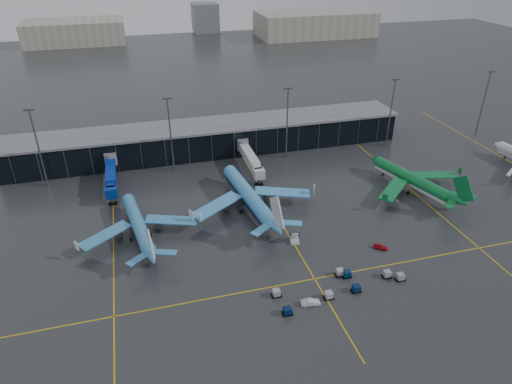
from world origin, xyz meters
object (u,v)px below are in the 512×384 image
object	(u,v)px
service_van_red	(380,247)
service_van_white	(311,302)
mobile_airstair	(294,239)
baggage_carts	(341,286)
airliner_arkefly	(137,217)
airliner_aer_lingus	(412,172)
airliner_klm_near	(248,187)

from	to	relation	value
service_van_red	service_van_white	distance (m)	28.32
mobile_airstair	service_van_red	distance (m)	21.86
mobile_airstair	baggage_carts	bearing A→B (deg)	-66.71
airliner_arkefly	service_van_white	bearing A→B (deg)	-55.68
airliner_arkefly	service_van_red	size ratio (longest dim) A/B	10.17
airliner_arkefly	airliner_aer_lingus	xyz separation A→B (m)	(82.94, 2.81, 0.27)
airliner_aer_lingus	airliner_klm_near	bearing A→B (deg)	160.57
airliner_aer_lingus	service_van_white	size ratio (longest dim) A/B	9.33
airliner_klm_near	airliner_aer_lingus	xyz separation A→B (m)	(51.41, -3.13, -0.74)
airliner_aer_lingus	baggage_carts	bearing A→B (deg)	-153.58
mobile_airstair	service_van_white	bearing A→B (deg)	-89.55
airliner_arkefly	baggage_carts	size ratio (longest dim) A/B	1.19
airliner_klm_near	service_van_red	size ratio (longest dim) A/B	11.98
baggage_carts	mobile_airstair	world-z (taller)	mobile_airstair
baggage_carts	service_van_white	xyz separation A→B (m)	(-8.63, -3.10, -0.07)
service_van_red	airliner_arkefly	bearing A→B (deg)	106.66
mobile_airstair	airliner_klm_near	bearing A→B (deg)	121.57
mobile_airstair	service_van_white	world-z (taller)	mobile_airstair
airliner_klm_near	mobile_airstair	xyz separation A→B (m)	(7.22, -19.82, -5.98)
airliner_arkefly	service_van_white	size ratio (longest dim) A/B	8.91
airliner_klm_near	baggage_carts	bearing A→B (deg)	-80.75
airliner_arkefly	service_van_white	world-z (taller)	airliner_arkefly
baggage_carts	mobile_airstair	distance (m)	20.28
baggage_carts	service_van_white	size ratio (longest dim) A/B	7.52
baggage_carts	service_van_red	size ratio (longest dim) A/B	8.58
airliner_aer_lingus	baggage_carts	distance (m)	54.48
service_van_red	airliner_aer_lingus	bearing A→B (deg)	-5.74
airliner_aer_lingus	service_van_red	world-z (taller)	airliner_aer_lingus
airliner_arkefly	mobile_airstair	size ratio (longest dim) A/B	10.43
airliner_arkefly	baggage_carts	bearing A→B (deg)	-46.78
mobile_airstair	service_van_white	size ratio (longest dim) A/B	0.85
airliner_klm_near	service_van_white	bearing A→B (deg)	-93.08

